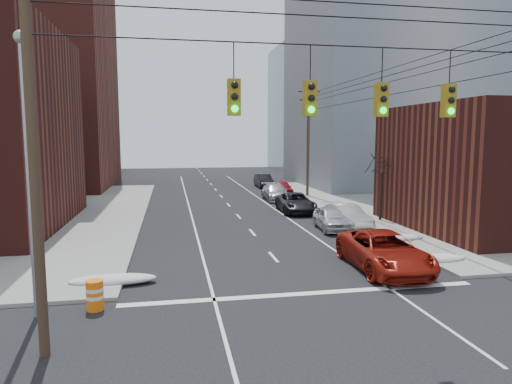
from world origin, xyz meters
name	(u,v)px	position (x,y,z in m)	size (l,w,h in m)	color
ground	(381,383)	(0.00, 0.00, 0.00)	(160.00, 160.00, 0.00)	black
building_brick_far	(45,137)	(-26.00, 74.00, 6.00)	(22.00, 18.00, 12.00)	#481815
building_office	(389,84)	(22.00, 44.00, 12.50)	(22.00, 20.00, 25.00)	gray
building_glass	(332,109)	(24.00, 70.00, 11.00)	(20.00, 18.00, 22.00)	gray
utility_pole_left	(33,145)	(-8.50, 3.00, 5.78)	(2.20, 0.28, 11.00)	#473323
utility_pole_far	(308,139)	(8.50, 34.00, 5.78)	(2.20, 0.28, 11.00)	#473323
traffic_signals	(346,97)	(0.10, 2.97, 7.17)	(17.00, 0.42, 2.02)	black
street_light	(27,151)	(-9.50, 6.00, 5.54)	(0.44, 0.44, 9.32)	gray
bare_tree	(381,189)	(9.59, 20.00, 2.32)	(2.09, 2.20, 4.93)	black
snow_nw	(113,280)	(-7.40, 9.00, 0.21)	(3.50, 1.08, 0.42)	silver
snow_ne	(436,259)	(7.40, 9.50, 0.21)	(3.00, 1.08, 0.42)	silver
snow_east_far	(391,238)	(7.40, 14.00, 0.21)	(4.00, 1.08, 0.42)	silver
red_pickup	(384,251)	(4.47, 8.98, 0.85)	(2.83, 6.14, 1.71)	maroon
parked_car_a	(331,218)	(5.19, 17.94, 0.74)	(1.75, 4.35, 1.48)	silver
parked_car_b	(346,216)	(6.40, 18.36, 0.78)	(1.64, 4.71, 1.55)	silver
parked_car_c	(296,203)	(4.80, 25.09, 0.77)	(2.56, 5.54, 1.54)	black
parked_car_d	(276,192)	(4.80, 32.19, 0.76)	(2.13, 5.24, 1.52)	#A4A4A8
parked_car_e	(282,188)	(6.40, 35.95, 0.73)	(1.72, 4.28, 1.46)	maroon
parked_car_f	(264,181)	(5.92, 43.48, 0.79)	(1.67, 4.78, 1.58)	black
lot_car_a	(4,219)	(-15.51, 21.22, 0.82)	(1.43, 4.10, 1.35)	silver
lot_car_b	(39,208)	(-14.57, 25.62, 0.79)	(2.12, 4.60, 1.28)	#A2A2A7
lot_car_c	(1,211)	(-16.79, 24.52, 0.82)	(1.88, 4.64, 1.35)	black
construction_barrel	(95,295)	(-7.67, 6.27, 0.54)	(0.80, 0.80, 1.06)	orange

